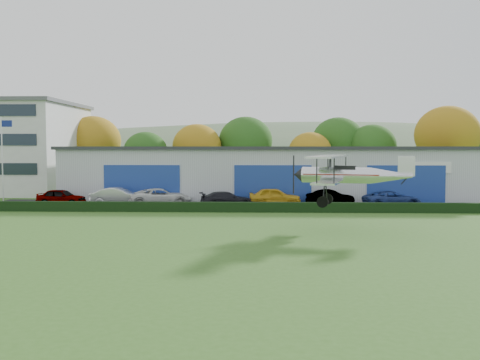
{
  "coord_description": "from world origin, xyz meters",
  "views": [
    {
      "loc": [
        3.83,
        -27.68,
        5.25
      ],
      "look_at": [
        2.45,
        10.03,
        2.97
      ],
      "focal_mm": 40.93,
      "sensor_mm": 36.0,
      "label": 1
    }
  ],
  "objects_px": {
    "car_0": "(61,197)",
    "car_1": "(119,197)",
    "car_3": "(227,199)",
    "car_4": "(275,197)",
    "biplane": "(346,174)",
    "car_2": "(161,197)",
    "hangar": "(271,172)",
    "car_6": "(392,199)",
    "car_5": "(330,198)",
    "flagpole": "(3,152)"
  },
  "relations": [
    {
      "from": "hangar",
      "to": "car_1",
      "type": "distance_m",
      "value": 15.89
    },
    {
      "from": "hangar",
      "to": "flagpole",
      "type": "distance_m",
      "value": 25.68
    },
    {
      "from": "car_0",
      "to": "car_2",
      "type": "xyz_separation_m",
      "value": [
        8.96,
        0.09,
        0.03
      ]
    },
    {
      "from": "car_2",
      "to": "car_4",
      "type": "xyz_separation_m",
      "value": [
        10.11,
        0.46,
        0.03
      ]
    },
    {
      "from": "car_0",
      "to": "car_1",
      "type": "relative_size",
      "value": 0.88
    },
    {
      "from": "hangar",
      "to": "car_2",
      "type": "relative_size",
      "value": 7.4
    },
    {
      "from": "car_3",
      "to": "hangar",
      "type": "bearing_deg",
      "value": -40.79
    },
    {
      "from": "car_4",
      "to": "car_6",
      "type": "bearing_deg",
      "value": -96.21
    },
    {
      "from": "flagpole",
      "to": "car_3",
      "type": "height_order",
      "value": "flagpole"
    },
    {
      "from": "car_0",
      "to": "biplane",
      "type": "xyz_separation_m",
      "value": [
        23.02,
        -14.52,
        2.85
      ]
    },
    {
      "from": "hangar",
      "to": "biplane",
      "type": "distance_m",
      "value": 22.57
    },
    {
      "from": "hangar",
      "to": "car_6",
      "type": "bearing_deg",
      "value": -37.72
    },
    {
      "from": "car_0",
      "to": "biplane",
      "type": "bearing_deg",
      "value": -116.06
    },
    {
      "from": "car_4",
      "to": "car_6",
      "type": "distance_m",
      "value": 10.18
    },
    {
      "from": "flagpole",
      "to": "biplane",
      "type": "relative_size",
      "value": 0.96
    },
    {
      "from": "car_0",
      "to": "car_3",
      "type": "distance_m",
      "value": 14.88
    },
    {
      "from": "flagpole",
      "to": "car_5",
      "type": "bearing_deg",
      "value": -1.96
    },
    {
      "from": "car_6",
      "to": "car_0",
      "type": "bearing_deg",
      "value": 79.18
    },
    {
      "from": "car_5",
      "to": "car_3",
      "type": "bearing_deg",
      "value": 109.91
    },
    {
      "from": "car_5",
      "to": "car_6",
      "type": "relative_size",
      "value": 0.86
    },
    {
      "from": "car_1",
      "to": "car_5",
      "type": "distance_m",
      "value": 18.8
    },
    {
      "from": "car_1",
      "to": "car_2",
      "type": "bearing_deg",
      "value": -83.85
    },
    {
      "from": "car_1",
      "to": "biplane",
      "type": "xyz_separation_m",
      "value": [
        17.79,
        -14.31,
        2.78
      ]
    },
    {
      "from": "car_4",
      "to": "car_3",
      "type": "bearing_deg",
      "value": 106.73
    },
    {
      "from": "car_1",
      "to": "car_2",
      "type": "relative_size",
      "value": 0.89
    },
    {
      "from": "car_2",
      "to": "car_5",
      "type": "distance_m",
      "value": 15.06
    },
    {
      "from": "car_2",
      "to": "car_6",
      "type": "bearing_deg",
      "value": -105.7
    },
    {
      "from": "flagpole",
      "to": "car_6",
      "type": "distance_m",
      "value": 35.47
    },
    {
      "from": "flagpole",
      "to": "car_1",
      "type": "bearing_deg",
      "value": -9.57
    },
    {
      "from": "car_2",
      "to": "car_6",
      "type": "height_order",
      "value": "car_2"
    },
    {
      "from": "hangar",
      "to": "car_3",
      "type": "xyz_separation_m",
      "value": [
        -4.05,
        -8.48,
        -1.94
      ]
    },
    {
      "from": "car_1",
      "to": "car_4",
      "type": "bearing_deg",
      "value": -85.36
    },
    {
      "from": "car_0",
      "to": "car_4",
      "type": "height_order",
      "value": "car_4"
    },
    {
      "from": "car_0",
      "to": "car_3",
      "type": "xyz_separation_m",
      "value": [
        14.86,
        -0.83,
        -0.06
      ]
    },
    {
      "from": "biplane",
      "to": "car_4",
      "type": "bearing_deg",
      "value": 120.05
    },
    {
      "from": "car_1",
      "to": "car_3",
      "type": "height_order",
      "value": "car_1"
    },
    {
      "from": "car_4",
      "to": "car_5",
      "type": "bearing_deg",
      "value": -90.21
    },
    {
      "from": "car_6",
      "to": "car_2",
      "type": "bearing_deg",
      "value": 78.66
    },
    {
      "from": "hangar",
      "to": "car_4",
      "type": "bearing_deg",
      "value": -88.74
    },
    {
      "from": "hangar",
      "to": "car_6",
      "type": "relative_size",
      "value": 8.2
    },
    {
      "from": "car_0",
      "to": "car_1",
      "type": "bearing_deg",
      "value": -86.16
    },
    {
      "from": "car_0",
      "to": "car_4",
      "type": "xyz_separation_m",
      "value": [
        19.07,
        0.55,
        0.06
      ]
    },
    {
      "from": "car_0",
      "to": "car_6",
      "type": "height_order",
      "value": "car_0"
    },
    {
      "from": "hangar",
      "to": "car_1",
      "type": "height_order",
      "value": "hangar"
    },
    {
      "from": "car_3",
      "to": "car_4",
      "type": "relative_size",
      "value": 0.99
    },
    {
      "from": "car_6",
      "to": "car_4",
      "type": "bearing_deg",
      "value": 74.93
    },
    {
      "from": "car_6",
      "to": "biplane",
      "type": "bearing_deg",
      "value": 146.23
    },
    {
      "from": "hangar",
      "to": "car_5",
      "type": "distance_m",
      "value": 8.87
    },
    {
      "from": "flagpole",
      "to": "biplane",
      "type": "bearing_deg",
      "value": -29.19
    },
    {
      "from": "flagpole",
      "to": "car_3",
      "type": "xyz_separation_m",
      "value": [
        20.83,
        -2.5,
        -4.07
      ]
    }
  ]
}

